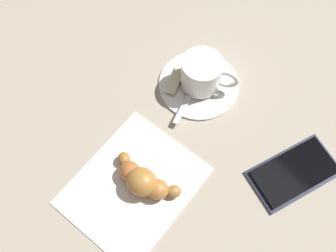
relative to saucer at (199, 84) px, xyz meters
The scene contains 8 objects.
ground_plane 0.09m from the saucer, ahead, with size 1.80×1.80×0.00m, color #ADA08D.
saucer is the anchor object (origin of this frame).
espresso_cup 0.03m from the saucer, 139.51° to the left, with size 0.07×0.09×0.06m.
teaspoon 0.01m from the saucer, 23.29° to the right, with size 0.12×0.06×0.01m.
sugar_packet 0.04m from the saucer, 48.72° to the right, with size 0.06×0.02×0.01m, color beige.
napkin 0.21m from the saucer, 16.93° to the left, with size 0.20×0.16×0.00m, color white.
croissant 0.20m from the saucer, 20.44° to the left, with size 0.07×0.12×0.04m.
cell_phone 0.22m from the saucer, 89.20° to the left, with size 0.15×0.11×0.01m.
Camera 1 is at (0.18, 0.21, 0.57)m, focal length 40.47 mm.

